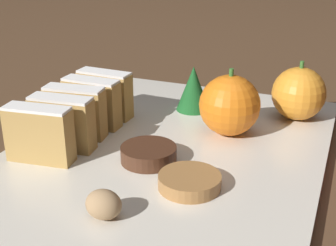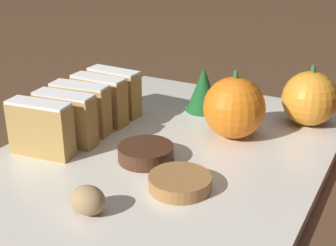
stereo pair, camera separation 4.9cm
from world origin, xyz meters
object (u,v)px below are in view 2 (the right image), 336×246
object	(u,v)px
orange_far	(310,99)
walnut	(89,200)
chocolate_cookie	(146,153)
orange_near	(234,108)

from	to	relation	value
orange_far	walnut	size ratio (longest dim) A/B	2.39
orange_far	chocolate_cookie	distance (m)	0.21
orange_near	chocolate_cookie	xyz separation A→B (m)	(-0.06, -0.10, -0.03)
orange_near	chocolate_cookie	distance (m)	0.11
orange_near	walnut	size ratio (longest dim) A/B	2.52
walnut	chocolate_cookie	bearing A→B (deg)	94.67
orange_far	chocolate_cookie	size ratio (longest dim) A/B	1.29
orange_far	chocolate_cookie	bearing A→B (deg)	-125.24
orange_near	walnut	xyz separation A→B (m)	(-0.05, -0.20, -0.02)
walnut	chocolate_cookie	xyz separation A→B (m)	(-0.01, 0.10, -0.00)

